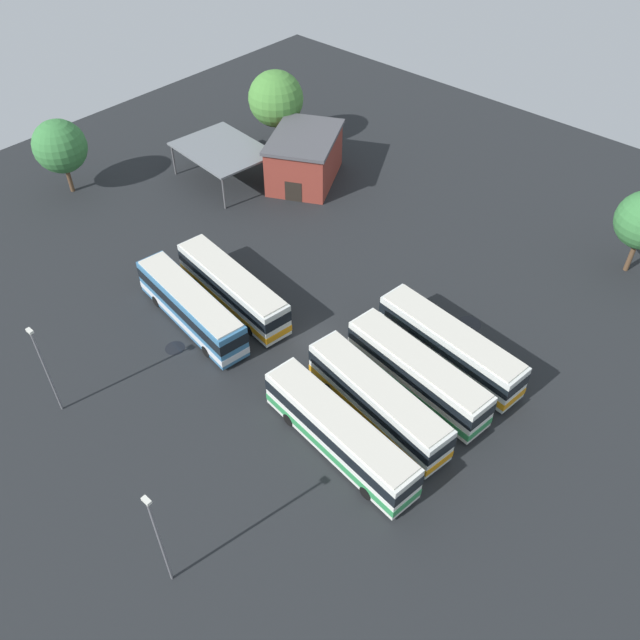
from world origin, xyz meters
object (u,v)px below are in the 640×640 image
bus_row0_slot2 (377,400)px  bus_row1_slot2 (232,287)px  lamp_post_near_entrance (159,538)px  tree_west_edge (60,146)px  bus_row1_slot3 (191,307)px  depot_building (304,158)px  lamp_post_by_building (45,368)px  bus_row0_slot0 (449,345)px  bus_row0_slot3 (339,433)px  tree_northwest (276,99)px  maintenance_shelter (222,150)px  bus_row0_slot1 (417,372)px

bus_row0_slot2 → bus_row1_slot2: same height
bus_row0_slot2 → lamp_post_near_entrance: bearing=85.6°
tree_west_edge → bus_row1_slot3: bearing=169.5°
depot_building → lamp_post_by_building: size_ratio=1.42×
bus_row0_slot0 → lamp_post_by_building: bearing=51.5°
bus_row1_slot2 → depot_building: 21.23m
bus_row0_slot0 → bus_row0_slot3: size_ratio=0.98×
depot_building → tree_northwest: 8.46m
depot_building → lamp_post_by_building: 36.41m
lamp_post_by_building → bus_row0_slot0: bearing=-128.5°
bus_row0_slot0 → maintenance_shelter: (33.25, -6.70, 1.74)m
bus_row0_slot1 → bus_row1_slot3: size_ratio=0.96×
tree_west_edge → lamp_post_near_entrance: bearing=154.5°
bus_row0_slot0 → bus_row1_slot2: (17.41, 6.53, 0.00)m
bus_row0_slot3 → depot_building: (26.03, -24.47, 0.80)m
bus_row1_slot2 → bus_row1_slot3: bearing=79.9°
bus_row0_slot0 → lamp_post_near_entrance: bearing=85.4°
bus_row0_slot0 → bus_row0_slot1: same height
bus_row0_slot0 → depot_building: depot_building is taller
bus_row1_slot3 → lamp_post_near_entrance: (-16.06, 15.07, 2.84)m
tree_west_edge → tree_northwest: 23.38m
bus_row0_slot1 → bus_row1_slot3: (17.93, 6.51, 0.00)m
depot_building → lamp_post_by_building: (-8.67, 35.32, 1.79)m
bus_row0_slot3 → depot_building: 35.73m
bus_row0_slot1 → bus_row1_slot3: same height
tree_northwest → depot_building: bearing=156.7°
bus_row1_slot3 → lamp_post_near_entrance: 22.20m
bus_row1_slot2 → bus_row0_slot1: bearing=-171.5°
bus_row1_slot3 → depot_building: size_ratio=1.14×
depot_building → tree_west_edge: tree_west_edge is taller
bus_row1_slot2 → depot_building: (9.42, -19.01, 0.80)m
bus_row0_slot0 → bus_row0_slot2: 8.03m
bus_row0_slot1 → lamp_post_by_building: lamp_post_by_building is taller
tree_west_edge → tree_northwest: size_ratio=0.87×
lamp_post_by_building → bus_row0_slot1: bearing=-133.6°
lamp_post_by_building → tree_west_edge: (25.43, -17.10, 0.76)m
bus_row1_slot3 → depot_building: depot_building is taller
bus_row0_slot3 → bus_row1_slot3: bearing=-5.1°
maintenance_shelter → bus_row1_slot3: bearing=131.4°
bus_row0_slot2 → lamp_post_by_building: 23.07m
bus_row0_slot2 → depot_building: depot_building is taller
bus_row1_slot3 → lamp_post_near_entrance: size_ratio=1.51×
bus_row1_slot2 → bus_row0_slot2: bearing=175.0°
bus_row0_slot2 → lamp_post_near_entrance: lamp_post_near_entrance is taller
bus_row0_slot2 → tree_west_edge: (42.90, -2.27, 3.35)m
maintenance_shelter → tree_northwest: bearing=-85.4°
maintenance_shelter → lamp_post_by_building: (-15.09, 29.54, 0.85)m
bus_row0_slot1 → bus_row0_slot3: bearing=85.6°
bus_row0_slot1 → maintenance_shelter: (33.07, -10.66, 1.74)m
bus_row0_slot0 → bus_row1_slot2: same height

